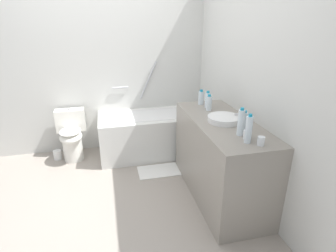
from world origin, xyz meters
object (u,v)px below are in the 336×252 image
object	(u,v)px
water_bottle_5	(201,98)
drinking_glass_0	(261,141)
bathtub	(154,132)
water_bottle_3	(208,100)
toilet	(72,135)
water_bottle_4	(244,122)
bath_mat	(162,170)
sink_basin	(224,119)
water_bottle_1	(249,129)
drinking_glass_1	(247,135)
toilet_paper_roll	(58,155)
water_bottle_0	(241,122)
water_bottle_2	(209,103)
sink_faucet	(242,117)

from	to	relation	value
water_bottle_5	drinking_glass_0	bearing A→B (deg)	-85.85
bathtub	water_bottle_3	distance (m)	1.11
toilet	water_bottle_3	world-z (taller)	water_bottle_3
water_bottle_4	bath_mat	bearing A→B (deg)	122.40
sink_basin	water_bottle_4	bearing A→B (deg)	-76.67
sink_basin	drinking_glass_0	size ratio (longest dim) A/B	4.42
sink_basin	water_bottle_1	xyz separation A→B (m)	(-0.02, -0.52, 0.09)
sink_basin	water_bottle_5	size ratio (longest dim) A/B	1.84
toilet	water_bottle_1	size ratio (longest dim) A/B	2.71
water_bottle_1	drinking_glass_0	size ratio (longest dim) A/B	3.38
water_bottle_1	drinking_glass_1	size ratio (longest dim) A/B	3.32
sink_basin	bathtub	bearing A→B (deg)	113.13
water_bottle_4	toilet_paper_roll	bearing A→B (deg)	141.17
bathtub	drinking_glass_0	size ratio (longest dim) A/B	20.49
drinking_glass_1	water_bottle_0	bearing A→B (deg)	102.83
water_bottle_3	water_bottle_4	distance (m)	0.77
water_bottle_5	water_bottle_4	bearing A→B (deg)	-84.37
water_bottle_0	water_bottle_3	bearing A→B (deg)	89.35
water_bottle_0	water_bottle_2	size ratio (longest dim) A/B	1.39
drinking_glass_0	toilet	bearing A→B (deg)	132.75
water_bottle_3	drinking_glass_1	bearing A→B (deg)	-89.24
water_bottle_3	water_bottle_5	size ratio (longest dim) A/B	1.10
bathtub	bath_mat	distance (m)	0.65
bath_mat	water_bottle_1	bearing A→B (deg)	-66.59
toilet	water_bottle_2	xyz separation A→B (m)	(1.66, -0.90, 0.62)
sink_faucet	water_bottle_4	bearing A→B (deg)	-115.05
water_bottle_2	toilet_paper_roll	distance (m)	2.28
water_bottle_1	drinking_glass_1	xyz separation A→B (m)	(0.04, 0.07, -0.08)
water_bottle_3	drinking_glass_0	world-z (taller)	water_bottle_3
water_bottle_2	drinking_glass_1	world-z (taller)	water_bottle_2
water_bottle_4	toilet_paper_roll	size ratio (longest dim) A/B	1.56
sink_basin	toilet_paper_roll	xyz separation A→B (m)	(-1.90, 1.30, -0.85)
drinking_glass_1	sink_basin	bearing A→B (deg)	92.43
water_bottle_3	water_bottle_4	bearing A→B (deg)	-85.54
water_bottle_2	water_bottle_4	bearing A→B (deg)	-83.07
bathtub	drinking_glass_1	xyz separation A→B (m)	(0.53, -1.66, 0.61)
sink_faucet	toilet_paper_roll	world-z (taller)	sink_faucet
sink_basin	water_bottle_3	bearing A→B (deg)	89.21
bathtub	sink_basin	size ratio (longest dim) A/B	4.63
bathtub	bath_mat	size ratio (longest dim) A/B	2.48
water_bottle_1	water_bottle_4	size ratio (longest dim) A/B	1.25
sink_faucet	water_bottle_3	xyz separation A→B (m)	(-0.19, 0.49, 0.06)
sink_faucet	water_bottle_4	world-z (taller)	water_bottle_4
toilet_paper_roll	sink_faucet	bearing A→B (deg)	-31.81
water_bottle_1	water_bottle_4	xyz separation A→B (m)	(0.08, 0.24, -0.03)
drinking_glass_1	bath_mat	bearing A→B (deg)	116.27
bathtub	water_bottle_3	xyz separation A→B (m)	(0.52, -0.72, 0.66)
bath_mat	toilet_paper_roll	world-z (taller)	toilet_paper_roll
water_bottle_3	bath_mat	bearing A→B (deg)	163.78
water_bottle_1	water_bottle_5	bearing A→B (deg)	90.31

